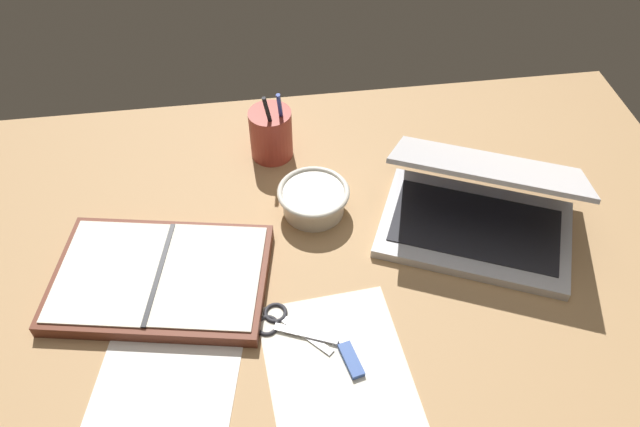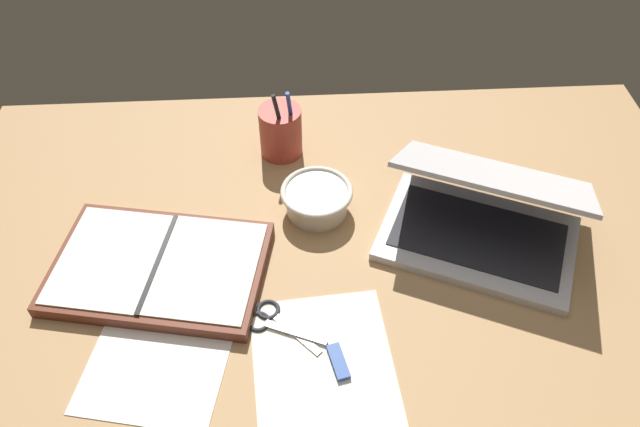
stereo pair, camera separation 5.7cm
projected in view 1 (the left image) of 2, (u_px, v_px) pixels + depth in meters
desk_top at (339, 274)px, 106.84cm from camera, size 140.00×100.00×2.00cm
laptop at (480, 208)px, 109.81cm from camera, size 40.84×37.38×16.86cm
bowl at (314, 199)px, 113.56cm from camera, size 13.20×13.20×5.29cm
pen_cup at (271, 134)px, 122.66cm from camera, size 8.40×8.40×16.34cm
planner at (161, 277)px, 103.34cm from camera, size 38.88×29.61×2.87cm
scissors at (280, 323)px, 98.43cm from camera, size 12.82×10.84×0.80cm
paper_sheet_front at (338, 369)px, 93.15cm from camera, size 22.96×28.34×0.16cm
paper_sheet_beside_planner at (170, 368)px, 93.32cm from camera, size 24.79×25.64×0.16cm
usb_drive at (351, 359)px, 93.90cm from camera, size 3.32×7.38×1.00cm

